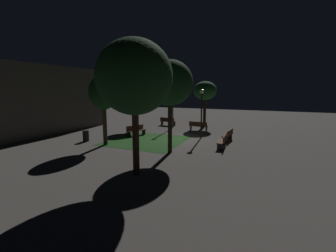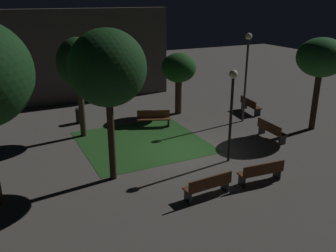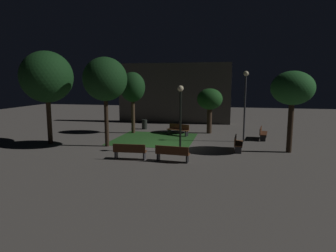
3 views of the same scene
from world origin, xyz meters
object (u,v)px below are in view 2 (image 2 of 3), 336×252
Objects in this scene: tree_tall_center at (107,69)px; trash_bin at (80,116)px; lamp_post_plaza_east at (232,100)px; tree_back_right at (78,64)px; bench_by_lamp at (261,172)px; bench_front_left at (271,130)px; lamp_post_path_center at (247,63)px; tree_near_wall at (179,69)px; bench_back_row at (250,105)px; bench_lawn_edge at (208,185)px; tree_lawn_side at (321,58)px; bench_path_side at (154,118)px.

trash_bin is at bearing 86.83° from tree_tall_center.
tree_back_right is at bearing 130.47° from lamp_post_plaza_east.
tree_back_right reaches higher than bench_by_lamp.
bench_by_lamp is at bearing -135.18° from bench_front_left.
lamp_post_path_center reaches higher than bench_by_lamp.
bench_front_left is at bearing -28.86° from tree_back_right.
tree_back_right is 1.36× the size of tree_near_wall.
tree_near_wall is (-4.03, 1.76, 2.24)m from bench_back_row.
bench_back_row is 0.38× the size of lamp_post_path_center.
bench_by_lamp and bench_front_left have the same top height.
trash_bin is (-7.97, 6.69, -0.06)m from bench_front_left.
lamp_post_plaza_east reaches higher than bench_front_left.
bench_lawn_edge is 0.37× the size of lamp_post_path_center.
bench_lawn_edge is 2.16× the size of trash_bin.
bench_front_left is 0.37× the size of tree_back_right.
bench_lawn_edge is 10.07m from tree_lawn_side.
bench_lawn_edge is at bearing -47.91° from tree_tall_center.
bench_front_left is 9.23m from tree_tall_center.
bench_by_lamp is at bearing -125.35° from bench_back_row.
tree_lawn_side is (1.16, -3.86, 3.31)m from bench_back_row.
bench_by_lamp is 0.32× the size of tree_tall_center.
bench_front_left is (4.48, -4.31, 0.00)m from bench_path_side.
tree_lawn_side is 0.97× the size of tree_back_right.
bench_front_left reaches higher than trash_bin.
bench_path_side is at bearing 177.63° from bench_back_row.
tree_tall_center is at bearing 132.09° from bench_lawn_edge.
tree_back_right is (-11.31, 4.38, -0.09)m from tree_lawn_side.
tree_near_wall is at bearing 82.27° from bench_by_lamp.
bench_lawn_edge is 3.99m from lamp_post_plaza_east.
bench_by_lamp is 0.99× the size of bench_back_row.
lamp_post_plaza_east is 9.42m from trash_bin.
lamp_post_path_center is at bearing -48.02° from tree_near_wall.
tree_tall_center reaches higher than bench_back_row.
tree_lawn_side reaches higher than trash_bin.
bench_by_lamp is 4.82m from bench_front_left.
bench_front_left is 0.32× the size of tree_tall_center.
tree_near_wall is (2.31, 1.50, 2.24)m from bench_path_side.
bench_path_side is 2.19× the size of trash_bin.
bench_front_left is at bearing 30.41° from bench_lawn_edge.
bench_front_left is 0.50× the size of tree_near_wall.
bench_back_row is 0.32× the size of tree_tall_center.
tree_back_right is at bearing 169.06° from lamp_post_path_center.
bench_lawn_edge is 10.32m from trash_bin.
bench_front_left is at bearing -43.92° from bench_path_side.
bench_by_lamp is 9.56m from tree_near_wall.
tree_near_wall is 3.99m from lamp_post_path_center.
bench_path_side is 6.35m from bench_back_row.
tree_near_wall is (6.20, 6.35, -1.62)m from tree_tall_center.
bench_path_side is 3.55m from tree_near_wall.
lamp_post_path_center is at bearing -24.34° from trash_bin.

